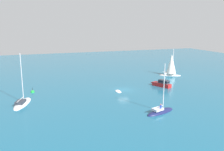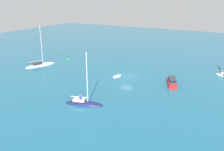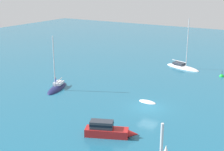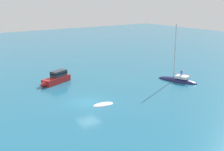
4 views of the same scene
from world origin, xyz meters
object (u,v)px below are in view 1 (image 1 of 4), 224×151
Objects in this scene: powerboat at (161,84)px; channel_buoy at (33,92)px; rib at (118,91)px; sailboat at (160,112)px; sailboat_1 at (22,103)px; sloop at (171,66)px.

powerboat is 30.73m from channel_buoy.
powerboat is 2.18× the size of rib.
sailboat is 29.40m from channel_buoy.
sailboat reaches higher than rib.
sailboat_1 is 7.08× the size of channel_buoy.
powerboat is 4.06× the size of channel_buoy.
sailboat reaches higher than sloop.
rib is (14.90, 2.07, -0.13)m from sailboat.
sailboat is at bearing 125.30° from powerboat.
rib is at bearing -108.15° from channel_buoy.
sloop is 40.27m from channel_buoy.
sloop is (10.50, -9.61, 2.18)m from powerboat.
sailboat_1 is at bearing -80.19° from rib.
powerboat is at bearing -67.00° from sailboat_1.
rib is (-0.61, 11.70, -0.73)m from powerboat.
sailboat_1 reaches higher than sailboat.
sloop is 44.04m from sailboat_1.
channel_buoy is (6.08, 18.53, 0.00)m from rib.
sailboat_1 is 20.73m from rib.
sloop is 3.09× the size of rib.
channel_buoy is (-5.04, 39.84, -2.91)m from sloop.
sailboat_1 is at bearing 71.77° from powerboat.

